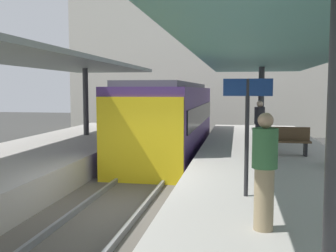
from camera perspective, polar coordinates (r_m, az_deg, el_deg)
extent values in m
plane|color=#383835|center=(9.68, -7.77, -12.84)|extent=(80.00, 80.00, 0.00)
cube|color=#ADA8A0|center=(9.14, 15.93, -10.80)|extent=(4.40, 28.00, 1.00)
cube|color=#59544C|center=(9.65, -7.77, -12.28)|extent=(3.20, 28.00, 0.20)
cube|color=slate|center=(9.84, -11.85, -10.96)|extent=(0.08, 28.00, 0.14)
cube|color=slate|center=(9.41, -3.52, -11.61)|extent=(0.08, 28.00, 0.14)
cube|color=#472D6B|center=(16.67, 0.23, 0.62)|extent=(2.70, 10.30, 2.90)
cube|color=yellow|center=(11.65, -4.16, -2.15)|extent=(2.65, 0.08, 2.60)
cube|color=black|center=(16.94, -4.34, 1.86)|extent=(0.04, 9.48, 0.76)
cube|color=black|center=(16.47, 4.94, 1.76)|extent=(0.04, 9.48, 0.76)
cube|color=#515156|center=(16.62, 0.23, 5.95)|extent=(2.16, 9.78, 0.20)
cylinder|color=#333335|center=(17.75, -11.92, 3.47)|extent=(0.24, 0.24, 2.96)
cylinder|color=#333335|center=(16.48, 13.43, 3.28)|extent=(0.24, 0.24, 2.94)
cube|color=slate|center=(10.24, 15.64, 10.80)|extent=(4.18, 21.00, 0.16)
cube|color=black|center=(12.51, 14.42, -3.17)|extent=(0.08, 0.32, 0.40)
cube|color=black|center=(12.64, 19.41, -3.22)|extent=(0.08, 0.32, 0.40)
cube|color=#4C3823|center=(12.53, 16.96, -2.16)|extent=(1.40, 0.40, 0.06)
cube|color=#4C3823|center=(12.68, 16.89, -1.03)|extent=(1.40, 0.06, 0.40)
cylinder|color=#262628|center=(7.44, 11.44, -1.78)|extent=(0.08, 0.08, 2.20)
cube|color=navy|center=(7.39, 11.57, 5.55)|extent=(0.90, 0.06, 0.32)
cylinder|color=#998460|center=(5.83, 13.81, -10.31)|extent=(0.28, 0.28, 0.90)
cylinder|color=#386B3D|center=(5.68, 13.98, -3.16)|extent=(0.36, 0.36, 0.57)
sphere|color=tan|center=(5.63, 14.06, 0.80)|extent=(0.22, 0.22, 0.22)
cylinder|color=#232328|center=(14.08, 13.16, -1.37)|extent=(0.28, 0.28, 0.82)
cylinder|color=#232328|center=(14.02, 13.22, 1.50)|extent=(0.36, 0.36, 0.60)
sphere|color=beige|center=(14.00, 13.26, 3.17)|extent=(0.22, 0.22, 0.22)
cube|color=beige|center=(28.97, 5.11, 10.19)|extent=(18.00, 6.00, 11.00)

